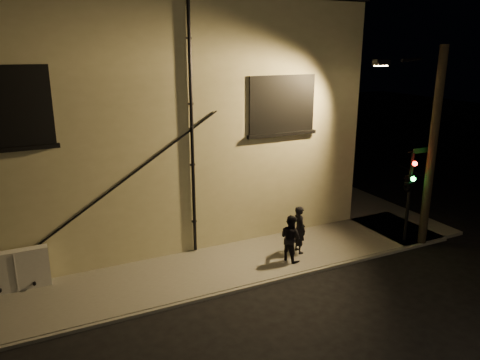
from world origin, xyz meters
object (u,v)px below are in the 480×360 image
utility_cabinet (15,270)px  pedestrian_b (291,238)px  traffic_signal (409,181)px  streetlamp_pole (429,144)px  pedestrian_a (299,229)px

utility_cabinet → pedestrian_b: pedestrian_b is taller
traffic_signal → streetlamp_pole: streetlamp_pole is taller
traffic_signal → utility_cabinet: bearing=169.4°
traffic_signal → streetlamp_pole: size_ratio=0.49×
traffic_signal → streetlamp_pole: bearing=-22.1°
pedestrian_a → pedestrian_b: size_ratio=1.06×
traffic_signal → pedestrian_a: bearing=166.2°
pedestrian_b → traffic_signal: traffic_signal is taller
utility_cabinet → streetlamp_pole: (13.19, -2.60, 3.01)m
utility_cabinet → pedestrian_a: size_ratio=1.11×
pedestrian_a → pedestrian_b: (-0.60, -0.40, -0.05)m
streetlamp_pole → pedestrian_a: bearing=165.2°
utility_cabinet → streetlamp_pole: 13.78m
traffic_signal → streetlamp_pole: (0.54, -0.22, 1.33)m
pedestrian_a → streetlamp_pole: 5.34m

